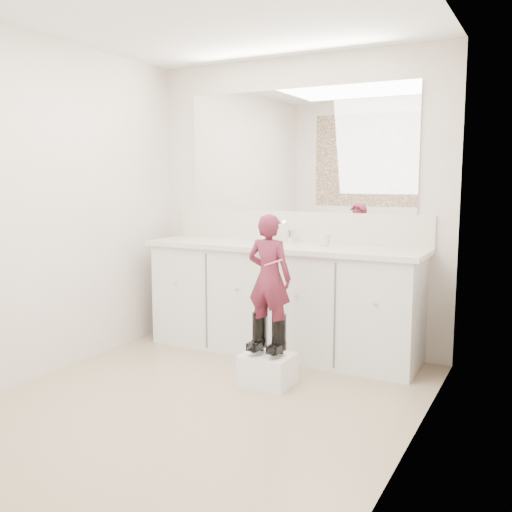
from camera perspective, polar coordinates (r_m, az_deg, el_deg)
The scene contains 17 objects.
floor at distance 3.74m, azimuth -5.65°, elevation -14.49°, with size 3.00×3.00×0.00m, color #998464.
ceiling at distance 3.60m, azimuth -6.20°, elevation 23.62°, with size 3.00×3.00×0.00m, color white.
wall_back at distance 4.79m, azimuth 4.07°, elevation 5.18°, with size 2.60×2.60×0.00m, color beige.
wall_left at distance 4.32m, azimuth -20.48°, elevation 4.44°, with size 3.00×3.00×0.00m, color beige.
wall_right at distance 2.96m, azimuth 15.63°, elevation 3.35°, with size 3.00×3.00×0.00m, color beige.
vanity_cabinet at distance 4.64m, azimuth 2.61°, elevation -4.55°, with size 2.20×0.55×0.85m, color silver.
countertop at distance 4.55m, azimuth 2.57°, elevation 0.89°, with size 2.28×0.58×0.04m, color beige.
backsplash at distance 4.79m, azimuth 3.97°, elevation 2.96°, with size 2.28×0.03×0.25m, color beige.
mirror at distance 4.78m, azimuth 4.06°, elevation 10.45°, with size 2.00×0.02×1.00m, color white.
faucet at distance 4.70m, azimuth 3.43°, elevation 1.95°, with size 0.08×0.08×0.10m, color silver.
cup at distance 4.47m, azimuth 6.86°, elevation 1.63°, with size 0.11×0.11×0.10m, color beige.
soap_bottle at distance 4.71m, azimuth 0.95°, elevation 2.46°, with size 0.08×0.08×0.18m, color white.
step_stool at distance 4.00m, azimuth 1.17°, elevation -11.31°, with size 0.34×0.28×0.22m, color white.
boot_left at distance 3.97m, azimuth 0.33°, elevation -7.65°, with size 0.10×0.19×0.28m, color black, non-canonical shape.
boot_right at distance 3.91m, azimuth 2.30°, elevation -7.91°, with size 0.10×0.19×0.28m, color black, non-canonical shape.
toddler at distance 3.85m, azimuth 1.33°, elevation -2.17°, with size 0.32×0.21×0.87m, color #972E47.
toothbrush at distance 3.73m, azimuth 1.75°, elevation -0.66°, with size 0.01×0.01×0.14m, color pink.
Camera 1 is at (1.91, -2.89, 1.41)m, focal length 40.00 mm.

